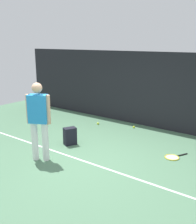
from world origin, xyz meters
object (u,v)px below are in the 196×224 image
at_px(tennis_player, 39,117).
at_px(tennis_racket, 173,157).
at_px(tennis_ball_by_fence, 134,127).
at_px(backpack, 70,136).
at_px(tennis_ball_near_player, 98,123).

relative_size(tennis_player, tennis_racket, 2.72).
bearing_deg(tennis_ball_by_fence, tennis_player, -100.21).
distance_m(tennis_racket, backpack, 2.52).
bearing_deg(backpack, tennis_ball_by_fence, -172.47).
bearing_deg(tennis_ball_near_player, tennis_ball_by_fence, 18.85).
xyz_separation_m(tennis_racket, backpack, (-2.38, -0.78, 0.20)).
xyz_separation_m(backpack, tennis_ball_by_fence, (0.66, 2.09, -0.18)).
height_order(tennis_racket, tennis_ball_by_fence, tennis_ball_by_fence).
relative_size(tennis_racket, tennis_ball_near_player, 9.47).
xyz_separation_m(tennis_player, tennis_racket, (2.29, 1.82, -0.95)).
xyz_separation_m(tennis_player, backpack, (-0.10, 1.04, -0.76)).
distance_m(tennis_player, tennis_ball_by_fence, 3.31).
relative_size(backpack, tennis_ball_near_player, 6.67).
bearing_deg(backpack, tennis_racket, 133.27).
bearing_deg(tennis_ball_by_fence, tennis_ball_near_player, -161.15).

